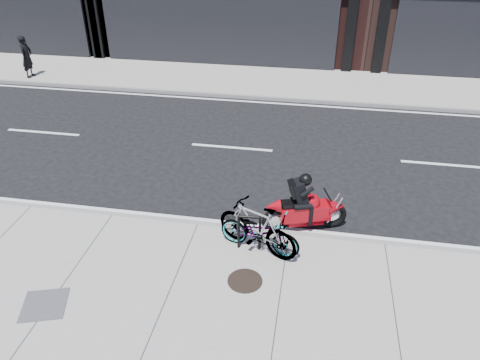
% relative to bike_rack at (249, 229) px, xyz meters
% --- Properties ---
extents(ground, '(120.00, 120.00, 0.00)m').
position_rel_bike_rack_xyz_m(ground, '(-1.24, 2.60, -0.60)').
color(ground, black).
rests_on(ground, ground).
extents(sidewalk_near, '(60.00, 6.00, 0.13)m').
position_rel_bike_rack_xyz_m(sidewalk_near, '(-1.24, -2.40, -0.54)').
color(sidewalk_near, gray).
rests_on(sidewalk_near, ground).
extents(sidewalk_far, '(60.00, 3.50, 0.13)m').
position_rel_bike_rack_xyz_m(sidewalk_far, '(-1.24, 10.35, -0.54)').
color(sidewalk_far, gray).
rests_on(sidewalk_far, ground).
extents(bike_rack, '(0.48, 0.09, 0.80)m').
position_rel_bike_rack_xyz_m(bike_rack, '(0.00, 0.00, 0.00)').
color(bike_rack, black).
rests_on(bike_rack, sidewalk_near).
extents(bicycle_front, '(1.78, 0.98, 0.89)m').
position_rel_bike_rack_xyz_m(bicycle_front, '(0.21, 0.00, -0.03)').
color(bicycle_front, gray).
rests_on(bicycle_front, sidewalk_near).
extents(bicycle_rear, '(1.86, 1.22, 1.09)m').
position_rel_bike_rack_xyz_m(bicycle_rear, '(0.15, 0.00, 0.07)').
color(bicycle_rear, gray).
rests_on(bicycle_rear, sidewalk_near).
extents(motorcycle, '(1.85, 0.84, 1.43)m').
position_rel_bike_rack_xyz_m(motorcycle, '(1.14, 1.03, -0.02)').
color(motorcycle, black).
rests_on(motorcycle, ground).
extents(pedestrian, '(0.40, 0.60, 1.62)m').
position_rel_bike_rack_xyz_m(pedestrian, '(-10.30, 9.10, 0.34)').
color(pedestrian, black).
rests_on(pedestrian, sidewalk_far).
extents(manhole_cover, '(0.86, 0.86, 0.02)m').
position_rel_bike_rack_xyz_m(manhole_cover, '(0.08, -0.97, -0.46)').
color(manhole_cover, black).
rests_on(manhole_cover, sidewalk_near).
extents(utility_grate, '(0.94, 0.94, 0.02)m').
position_rel_bike_rack_xyz_m(utility_grate, '(-3.31, -2.18, -0.46)').
color(utility_grate, '#4B4B4E').
rests_on(utility_grate, sidewalk_near).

